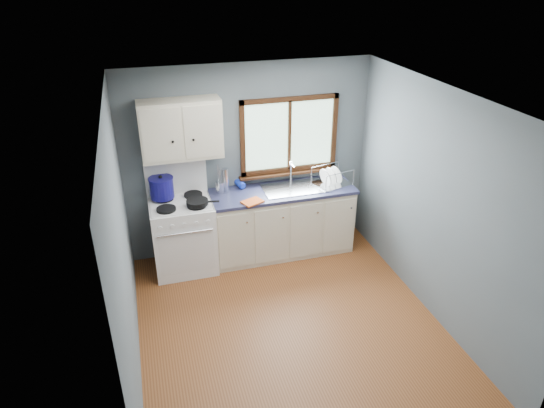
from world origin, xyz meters
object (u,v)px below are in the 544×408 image
object	(u,v)px
sink	(295,193)
thermos	(226,181)
gas_range	(183,233)
skillet	(198,202)
stockpot	(162,187)
utensil_crock	(220,187)
dish_rack	(331,180)
base_cabinets	(282,224)

from	to	relation	value
sink	thermos	bearing A→B (deg)	171.40
gas_range	skillet	size ratio (longest dim) A/B	3.28
stockpot	utensil_crock	distance (m)	0.73
dish_rack	gas_range	bearing A→B (deg)	166.21
base_cabinets	thermos	world-z (taller)	thermos
gas_range	utensil_crock	bearing A→B (deg)	17.32
stockpot	utensil_crock	size ratio (longest dim) A/B	0.90
sink	stockpot	bearing A→B (deg)	175.52
stockpot	skillet	bearing A→B (deg)	-38.50
skillet	stockpot	xyz separation A→B (m)	(-0.39, 0.31, 0.11)
base_cabinets	dish_rack	xyz separation A→B (m)	(0.68, -0.01, 0.57)
base_cabinets	skillet	distance (m)	1.27
skillet	stockpot	bearing A→B (deg)	152.72
skillet	stockpot	distance (m)	0.51
sink	utensil_crock	distance (m)	0.97
skillet	thermos	world-z (taller)	thermos
stockpot	thermos	xyz separation A→B (m)	(0.79, 0.00, -0.01)
thermos	base_cabinets	bearing A→B (deg)	-10.72
skillet	dish_rack	bearing A→B (deg)	16.41
stockpot	thermos	size ratio (longest dim) A/B	1.04
base_cabinets	skillet	bearing A→B (deg)	-171.00
skillet	gas_range	bearing A→B (deg)	151.96
thermos	skillet	bearing A→B (deg)	-142.81
skillet	utensil_crock	size ratio (longest dim) A/B	1.10
sink	base_cabinets	bearing A→B (deg)	179.87
gas_range	utensil_crock	size ratio (longest dim) A/B	3.62
gas_range	stockpot	bearing A→B (deg)	142.27
base_cabinets	skillet	world-z (taller)	skillet
sink	thermos	xyz separation A→B (m)	(-0.88, 0.13, 0.22)
sink	stockpot	world-z (taller)	stockpot
gas_range	sink	size ratio (longest dim) A/B	1.62
base_cabinets	thermos	distance (m)	0.98
gas_range	thermos	bearing A→B (deg)	14.21
base_cabinets	utensil_crock	distance (m)	0.98
gas_range	sink	bearing A→B (deg)	0.71
utensil_crock	dish_rack	bearing A→B (deg)	-6.34
dish_rack	utensil_crock	bearing A→B (deg)	159.73
sink	utensil_crock	size ratio (longest dim) A/B	2.24
gas_range	thermos	world-z (taller)	gas_range
sink	skillet	bearing A→B (deg)	-172.25
base_cabinets	utensil_crock	world-z (taller)	utensil_crock
stockpot	thermos	bearing A→B (deg)	0.15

